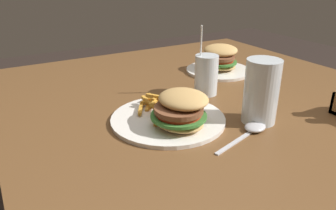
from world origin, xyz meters
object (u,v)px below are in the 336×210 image
meal_plate_near (174,114)px  meal_plate_far (219,62)px  juice_glass (206,76)px  spoon (253,128)px  beer_glass (261,94)px

meal_plate_near → meal_plate_far: meal_plate_far is taller
meal_plate_near → juice_glass: bearing=124.4°
meal_plate_near → spoon: 0.19m
meal_plate_near → juice_glass: (-0.13, 0.19, 0.03)m
meal_plate_near → beer_glass: beer_glass is taller
meal_plate_far → juice_glass: bearing=-47.9°
meal_plate_far → beer_glass: bearing=-24.4°
juice_glass → beer_glass: bearing=0.8°
meal_plate_near → spoon: bearing=49.9°
spoon → meal_plate_far: size_ratio=0.79×
beer_glass → spoon: bearing=-54.2°
spoon → meal_plate_far: meal_plate_far is taller
beer_glass → juice_glass: size_ratio=0.77×
beer_glass → meal_plate_far: bearing=155.6°
meal_plate_near → juice_glass: 0.24m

